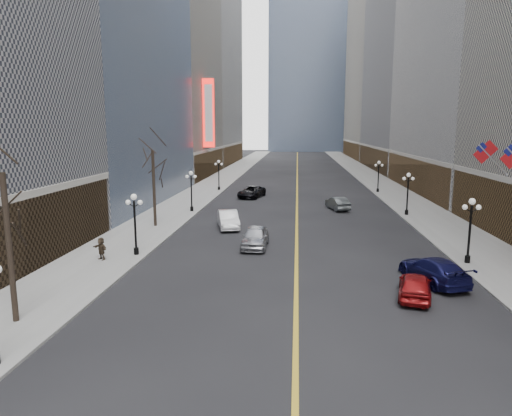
% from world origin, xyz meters
% --- Properties ---
extents(sidewalk_east, '(6.00, 230.00, 0.15)m').
position_xyz_m(sidewalk_east, '(14.00, 70.00, 0.07)').
color(sidewalk_east, gray).
rests_on(sidewalk_east, ground).
extents(sidewalk_west, '(6.00, 230.00, 0.15)m').
position_xyz_m(sidewalk_west, '(-14.00, 70.00, 0.07)').
color(sidewalk_west, gray).
rests_on(sidewalk_west, ground).
extents(lane_line, '(0.25, 200.00, 0.02)m').
position_xyz_m(lane_line, '(0.00, 80.00, 0.01)').
color(lane_line, gold).
rests_on(lane_line, ground).
extents(bldg_east_c, '(26.60, 40.60, 48.80)m').
position_xyz_m(bldg_east_c, '(29.88, 106.00, 24.18)').
color(bldg_east_c, gray).
rests_on(bldg_east_c, ground).
extents(bldg_east_d, '(26.60, 46.60, 62.80)m').
position_xyz_m(bldg_east_d, '(29.90, 149.00, 31.17)').
color(bldg_east_d, '#AAA38D').
rests_on(bldg_east_d, ground).
extents(bldg_west_c, '(26.60, 30.60, 50.80)m').
position_xyz_m(bldg_west_c, '(-29.88, 87.00, 25.19)').
color(bldg_west_c, '#AAA38D').
rests_on(bldg_west_c, ground).
extents(bldg_west_d, '(26.60, 38.60, 72.80)m').
position_xyz_m(bldg_west_d, '(-29.92, 121.00, 36.17)').
color(bldg_west_d, silver).
rests_on(bldg_west_d, ground).
extents(streetlamp_east_1, '(1.26, 0.44, 4.52)m').
position_xyz_m(streetlamp_east_1, '(11.80, 30.00, 2.90)').
color(streetlamp_east_1, black).
rests_on(streetlamp_east_1, sidewalk_east).
extents(streetlamp_east_2, '(1.26, 0.44, 4.52)m').
position_xyz_m(streetlamp_east_2, '(11.80, 48.00, 2.90)').
color(streetlamp_east_2, black).
rests_on(streetlamp_east_2, sidewalk_east).
extents(streetlamp_east_3, '(1.26, 0.44, 4.52)m').
position_xyz_m(streetlamp_east_3, '(11.80, 66.00, 2.90)').
color(streetlamp_east_3, black).
rests_on(streetlamp_east_3, sidewalk_east).
extents(streetlamp_west_1, '(1.26, 0.44, 4.52)m').
position_xyz_m(streetlamp_west_1, '(-11.80, 30.00, 2.90)').
color(streetlamp_west_1, black).
rests_on(streetlamp_west_1, sidewalk_west).
extents(streetlamp_west_2, '(1.26, 0.44, 4.52)m').
position_xyz_m(streetlamp_west_2, '(-11.80, 48.00, 2.90)').
color(streetlamp_west_2, black).
rests_on(streetlamp_west_2, sidewalk_west).
extents(streetlamp_west_3, '(1.26, 0.44, 4.52)m').
position_xyz_m(streetlamp_west_3, '(-11.80, 66.00, 2.90)').
color(streetlamp_west_3, black).
rests_on(streetlamp_west_3, sidewalk_west).
extents(flag_5, '(2.87, 0.12, 2.87)m').
position_xyz_m(flag_5, '(15.31, 37.00, 7.29)').
color(flag_5, '#B2B2B7').
rests_on(flag_5, ground).
extents(theatre_marquee, '(2.00, 0.55, 12.00)m').
position_xyz_m(theatre_marquee, '(-15.88, 80.00, 12.00)').
color(theatre_marquee, red).
rests_on(theatre_marquee, ground).
extents(tree_west_near, '(3.60, 3.60, 7.92)m').
position_xyz_m(tree_west_near, '(-13.50, 18.00, 6.24)').
color(tree_west_near, '#2D231C').
rests_on(tree_west_near, sidewalk_west).
extents(tree_west_far, '(3.60, 3.60, 7.92)m').
position_xyz_m(tree_west_far, '(-13.50, 40.00, 6.24)').
color(tree_west_far, '#2D231C').
rests_on(tree_west_far, sidewalk_west).
extents(car_nb_near, '(2.08, 4.94, 1.67)m').
position_xyz_m(car_nb_near, '(-3.29, 33.41, 0.83)').
color(car_nb_near, '#A8A9AF').
rests_on(car_nb_near, ground).
extents(car_nb_mid, '(2.91, 5.27, 1.65)m').
position_xyz_m(car_nb_mid, '(-6.47, 40.24, 0.82)').
color(car_nb_mid, silver).
rests_on(car_nb_mid, ground).
extents(car_nb_far, '(3.88, 6.12, 1.57)m').
position_xyz_m(car_nb_far, '(-6.21, 59.71, 0.79)').
color(car_nb_far, black).
rests_on(car_nb_far, ground).
extents(car_sb_near, '(3.75, 5.84, 1.58)m').
position_xyz_m(car_sb_near, '(8.36, 26.03, 0.79)').
color(car_sb_near, '#121245').
rests_on(car_sb_near, ground).
extents(car_sb_mid, '(2.65, 4.53, 1.45)m').
position_xyz_m(car_sb_mid, '(6.57, 23.25, 0.72)').
color(car_sb_mid, maroon).
rests_on(car_sb_mid, ground).
extents(car_sb_far, '(2.76, 4.82, 1.50)m').
position_xyz_m(car_sb_far, '(4.67, 51.19, 0.75)').
color(car_sb_far, '#494F51').
rests_on(car_sb_far, ground).
extents(ped_west_far, '(1.48, 1.16, 1.60)m').
position_xyz_m(ped_west_far, '(-13.78, 28.46, 0.95)').
color(ped_west_far, '#34281D').
rests_on(ped_west_far, sidewalk_west).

